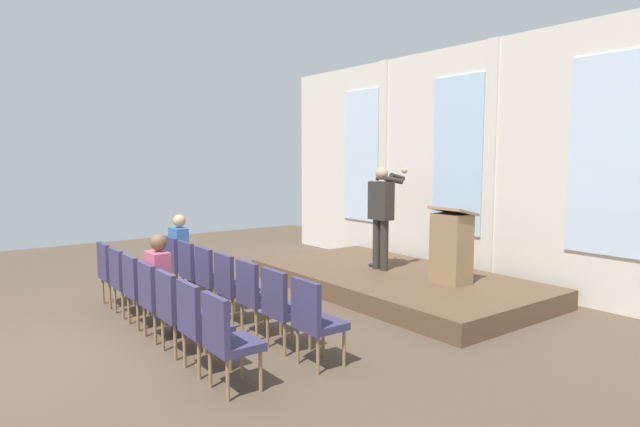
% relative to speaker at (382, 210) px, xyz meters
% --- Properties ---
extents(ground_plane, '(16.18, 16.18, 0.00)m').
position_rel_speaker_xyz_m(ground_plane, '(0.33, -4.65, -1.30)').
color(ground_plane, brown).
extents(rear_partition, '(9.70, 0.14, 4.12)m').
position_rel_speaker_xyz_m(rear_partition, '(0.36, 1.56, 0.77)').
color(rear_partition, silver).
rests_on(rear_partition, ground).
extents(stage_platform, '(4.82, 2.59, 0.29)m').
position_rel_speaker_xyz_m(stage_platform, '(0.33, -0.02, -1.15)').
color(stage_platform, brown).
rests_on(stage_platform, ground).
extents(speaker, '(0.51, 0.69, 1.72)m').
position_rel_speaker_xyz_m(speaker, '(0.00, 0.00, 0.00)').
color(speaker, '#332D28').
rests_on(speaker, stage_platform).
extents(mic_stand, '(0.28, 0.28, 1.56)m').
position_rel_speaker_xyz_m(mic_stand, '(-0.25, 0.14, -0.67)').
color(mic_stand, black).
rests_on(mic_stand, stage_platform).
extents(lectern, '(0.60, 0.48, 1.16)m').
position_rel_speaker_xyz_m(lectern, '(1.36, 0.16, -0.45)').
color(lectern, '#93724C').
rests_on(lectern, stage_platform).
extents(chair_r0_c0, '(0.46, 0.44, 0.94)m').
position_rel_speaker_xyz_m(chair_r0_c0, '(-1.50, -2.98, -0.76)').
color(chair_r0_c0, olive).
rests_on(chair_r0_c0, ground).
extents(audience_r0_c0, '(0.36, 0.39, 1.29)m').
position_rel_speaker_xyz_m(audience_r0_c0, '(-1.50, -2.89, -0.58)').
color(audience_r0_c0, '#2D2D33').
rests_on(audience_r0_c0, ground).
extents(chair_r0_c1, '(0.46, 0.44, 0.94)m').
position_rel_speaker_xyz_m(chair_r0_c1, '(-0.89, -2.98, -0.76)').
color(chair_r0_c1, olive).
rests_on(chair_r0_c1, ground).
extents(chair_r0_c2, '(0.46, 0.44, 0.94)m').
position_rel_speaker_xyz_m(chair_r0_c2, '(-0.28, -2.98, -0.76)').
color(chair_r0_c2, olive).
rests_on(chair_r0_c2, ground).
extents(chair_r0_c3, '(0.46, 0.44, 0.94)m').
position_rel_speaker_xyz_m(chair_r0_c3, '(0.33, -2.98, -0.76)').
color(chair_r0_c3, olive).
rests_on(chair_r0_c3, ground).
extents(chair_r0_c4, '(0.46, 0.44, 0.94)m').
position_rel_speaker_xyz_m(chair_r0_c4, '(0.94, -2.98, -0.76)').
color(chair_r0_c4, olive).
rests_on(chair_r0_c4, ground).
extents(chair_r0_c5, '(0.46, 0.44, 0.94)m').
position_rel_speaker_xyz_m(chair_r0_c5, '(1.55, -2.98, -0.76)').
color(chair_r0_c5, olive).
rests_on(chair_r0_c5, ground).
extents(chair_r0_c6, '(0.46, 0.44, 0.94)m').
position_rel_speaker_xyz_m(chair_r0_c6, '(2.16, -2.98, -0.76)').
color(chair_r0_c6, olive).
rests_on(chair_r0_c6, ground).
extents(chair_r1_c0, '(0.46, 0.44, 0.94)m').
position_rel_speaker_xyz_m(chair_r1_c0, '(-1.50, -3.98, -0.76)').
color(chair_r1_c0, olive).
rests_on(chair_r1_c0, ground).
extents(chair_r1_c1, '(0.46, 0.44, 0.94)m').
position_rel_speaker_xyz_m(chair_r1_c1, '(-0.89, -3.98, -0.76)').
color(chair_r1_c1, olive).
rests_on(chair_r1_c1, ground).
extents(chair_r1_c2, '(0.46, 0.44, 0.94)m').
position_rel_speaker_xyz_m(chair_r1_c2, '(-0.28, -3.98, -0.76)').
color(chair_r1_c2, olive).
rests_on(chair_r1_c2, ground).
extents(chair_r1_c3, '(0.46, 0.44, 0.94)m').
position_rel_speaker_xyz_m(chair_r1_c3, '(0.33, -3.98, -0.76)').
color(chair_r1_c3, olive).
rests_on(chair_r1_c3, ground).
extents(audience_r1_c3, '(0.36, 0.39, 1.27)m').
position_rel_speaker_xyz_m(audience_r1_c3, '(0.33, -3.90, -0.59)').
color(audience_r1_c3, '#2D2D33').
rests_on(audience_r1_c3, ground).
extents(chair_r1_c4, '(0.46, 0.44, 0.94)m').
position_rel_speaker_xyz_m(chair_r1_c4, '(0.94, -3.98, -0.76)').
color(chair_r1_c4, olive).
rests_on(chair_r1_c4, ground).
extents(chair_r1_c5, '(0.46, 0.44, 0.94)m').
position_rel_speaker_xyz_m(chair_r1_c5, '(1.55, -3.98, -0.76)').
color(chair_r1_c5, olive).
rests_on(chair_r1_c5, ground).
extents(chair_r1_c6, '(0.46, 0.44, 0.94)m').
position_rel_speaker_xyz_m(chair_r1_c6, '(2.16, -3.98, -0.76)').
color(chair_r1_c6, olive).
rests_on(chair_r1_c6, ground).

